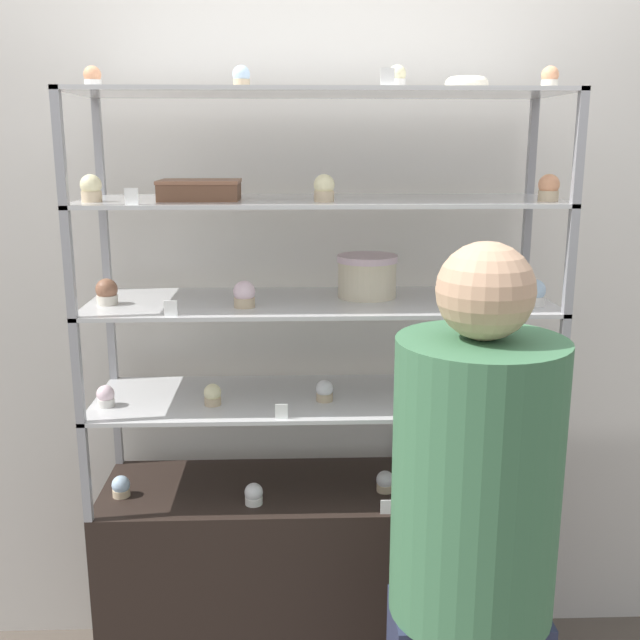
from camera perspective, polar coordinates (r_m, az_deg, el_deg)
back_wall at (r=2.61m, az=-0.28°, el=2.02°), size 8.00×0.05×2.60m
display_base at (r=2.64m, az=-0.00°, el=-19.79°), size 1.39×0.43×0.74m
display_riser_lower at (r=2.34m, az=-0.00°, el=-6.24°), size 1.39×0.43×0.30m
display_riser_middle at (r=2.26m, az=-0.00°, el=1.03°), size 1.39×0.43×0.30m
display_riser_upper at (r=2.21m, az=-0.00°, el=8.72°), size 1.39×0.43×0.30m
display_riser_top at (r=2.21m, az=-0.00°, el=16.60°), size 1.39×0.43×0.30m
layer_cake_centerpiece at (r=2.30m, az=3.61°, el=3.37°), size 0.18×0.18×0.13m
sheet_cake_frosted at (r=2.19m, az=-9.14°, el=9.77°), size 0.23×0.17×0.06m
cupcake_0 at (r=2.45m, az=-14.92°, el=-12.18°), size 0.06×0.06×0.07m
cupcake_1 at (r=2.34m, az=-5.07°, el=-13.10°), size 0.06×0.06×0.07m
cupcake_2 at (r=2.42m, az=4.98°, el=-12.18°), size 0.06×0.06×0.07m
cupcake_3 at (r=2.51m, az=15.05°, el=-11.61°), size 0.06×0.06×0.07m
price_tag_0 at (r=2.29m, az=5.10°, el=-14.01°), size 0.04×0.00×0.04m
cupcake_4 at (r=2.33m, az=-16.02°, el=-5.61°), size 0.05×0.05×0.07m
cupcake_5 at (r=2.27m, az=-8.19°, el=-5.67°), size 0.05×0.05×0.07m
cupcake_6 at (r=2.28m, az=0.35°, el=-5.43°), size 0.05×0.05×0.07m
cupcake_7 at (r=2.29m, az=7.85°, el=-5.56°), size 0.05×0.05×0.07m
cupcake_8 at (r=2.35m, az=15.98°, el=-5.41°), size 0.05×0.05×0.07m
price_tag_1 at (r=2.15m, az=-2.95°, el=-6.98°), size 0.04×0.00×0.04m
cupcake_9 at (r=2.28m, az=-15.94°, el=2.04°), size 0.06×0.06×0.08m
cupcake_10 at (r=2.17m, az=-5.79°, el=1.94°), size 0.06×0.06×0.08m
cupcake_11 at (r=2.27m, az=16.03°, el=1.98°), size 0.06×0.06×0.08m
price_tag_2 at (r=2.09m, az=-11.31°, el=0.87°), size 0.04×0.00×0.04m
cupcake_12 at (r=2.19m, az=-17.04°, el=9.55°), size 0.06×0.06×0.08m
cupcake_13 at (r=2.10m, az=0.32°, el=9.99°), size 0.06×0.06×0.08m
cupcake_14 at (r=2.21m, az=17.03°, el=9.58°), size 0.06×0.06×0.08m
price_tag_3 at (r=2.06m, az=-14.18°, el=9.11°), size 0.04×0.00×0.04m
cupcake_15 at (r=2.24m, az=-16.94°, el=17.25°), size 0.05×0.05×0.06m
cupcake_16 at (r=2.14m, az=-6.01°, el=17.92°), size 0.05×0.05×0.06m
cupcake_17 at (r=2.13m, az=5.90°, el=17.94°), size 0.05×0.05×0.06m
cupcake_18 at (r=2.24m, az=17.11°, el=17.23°), size 0.05×0.05×0.06m
price_tag_4 at (r=2.03m, az=5.17°, el=17.98°), size 0.04×0.00×0.04m
donut_glazed at (r=2.32m, az=11.11°, el=17.22°), size 0.13×0.13×0.04m
customer_figure at (r=1.86m, az=11.44°, el=-17.77°), size 0.38×0.38×1.62m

